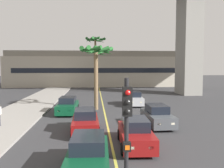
{
  "coord_description": "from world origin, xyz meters",
  "views": [
    {
      "loc": [
        -0.97,
        1.12,
        4.52
      ],
      "look_at": [
        0.0,
        14.0,
        3.52
      ],
      "focal_mm": 37.9,
      "sensor_mm": 36.0,
      "label": 1
    }
  ],
  "objects_px": {
    "car_queue_third": "(68,106)",
    "traffic_light_median_near": "(127,134)",
    "car_queue_front": "(134,99)",
    "car_queue_fifth": "(135,134)",
    "car_queue_second": "(85,122)",
    "car_queue_fourth": "(88,155)",
    "palm_tree_near_median": "(96,57)",
    "car_queue_sixth": "(157,116)",
    "palm_tree_mid_median": "(95,46)"
  },
  "relations": [
    {
      "from": "car_queue_fifth",
      "to": "traffic_light_median_near",
      "type": "relative_size",
      "value": 0.99
    },
    {
      "from": "car_queue_front",
      "to": "traffic_light_median_near",
      "type": "distance_m",
      "value": 21.05
    },
    {
      "from": "car_queue_sixth",
      "to": "car_queue_front",
      "type": "bearing_deg",
      "value": 91.04
    },
    {
      "from": "car_queue_fourth",
      "to": "palm_tree_mid_median",
      "type": "bearing_deg",
      "value": 89.13
    },
    {
      "from": "traffic_light_median_near",
      "to": "palm_tree_near_median",
      "type": "height_order",
      "value": "palm_tree_near_median"
    },
    {
      "from": "car_queue_fourth",
      "to": "palm_tree_near_median",
      "type": "xyz_separation_m",
      "value": [
        0.43,
        14.36,
        4.69
      ]
    },
    {
      "from": "car_queue_fourth",
      "to": "traffic_light_median_near",
      "type": "xyz_separation_m",
      "value": [
        1.12,
        -3.75,
        1.99
      ]
    },
    {
      "from": "car_queue_third",
      "to": "car_queue_sixth",
      "type": "xyz_separation_m",
      "value": [
        7.27,
        -5.11,
        0.0
      ]
    },
    {
      "from": "traffic_light_median_near",
      "to": "palm_tree_mid_median",
      "type": "distance_m",
      "value": 34.89
    },
    {
      "from": "car_queue_fifth",
      "to": "palm_tree_mid_median",
      "type": "bearing_deg",
      "value": 94.33
    },
    {
      "from": "car_queue_third",
      "to": "palm_tree_mid_median",
      "type": "xyz_separation_m",
      "value": [
        2.73,
        18.14,
        7.09
      ]
    },
    {
      "from": "car_queue_front",
      "to": "car_queue_fifth",
      "type": "height_order",
      "value": "same"
    },
    {
      "from": "car_queue_front",
      "to": "palm_tree_near_median",
      "type": "relative_size",
      "value": 0.63
    },
    {
      "from": "car_queue_fourth",
      "to": "car_queue_sixth",
      "type": "height_order",
      "value": "same"
    },
    {
      "from": "car_queue_front",
      "to": "car_queue_third",
      "type": "relative_size",
      "value": 1.0
    },
    {
      "from": "car_queue_third",
      "to": "traffic_light_median_near",
      "type": "xyz_separation_m",
      "value": [
        3.38,
        -16.37,
        1.99
      ]
    },
    {
      "from": "car_queue_third",
      "to": "car_queue_front",
      "type": "bearing_deg",
      "value": 30.94
    },
    {
      "from": "car_queue_third",
      "to": "traffic_light_median_near",
      "type": "height_order",
      "value": "traffic_light_median_near"
    },
    {
      "from": "traffic_light_median_near",
      "to": "car_queue_front",
      "type": "bearing_deg",
      "value": 79.78
    },
    {
      "from": "car_queue_fifth",
      "to": "car_queue_second",
      "type": "bearing_deg",
      "value": 133.48
    },
    {
      "from": "car_queue_fourth",
      "to": "car_queue_sixth",
      "type": "relative_size",
      "value": 1.0
    },
    {
      "from": "car_queue_second",
      "to": "traffic_light_median_near",
      "type": "xyz_separation_m",
      "value": [
        1.47,
        -9.87,
        1.99
      ]
    },
    {
      "from": "car_queue_second",
      "to": "car_queue_sixth",
      "type": "relative_size",
      "value": 1.0
    },
    {
      "from": "car_queue_second",
      "to": "traffic_light_median_near",
      "type": "bearing_deg",
      "value": -81.51
    },
    {
      "from": "car_queue_second",
      "to": "palm_tree_near_median",
      "type": "xyz_separation_m",
      "value": [
        0.78,
        8.24,
        4.69
      ]
    },
    {
      "from": "car_queue_third",
      "to": "palm_tree_near_median",
      "type": "bearing_deg",
      "value": 32.82
    },
    {
      "from": "car_queue_fifth",
      "to": "palm_tree_mid_median",
      "type": "height_order",
      "value": "palm_tree_mid_median"
    },
    {
      "from": "car_queue_fourth",
      "to": "car_queue_fifth",
      "type": "bearing_deg",
      "value": 49.89
    },
    {
      "from": "car_queue_front",
      "to": "traffic_light_median_near",
      "type": "bearing_deg",
      "value": -100.22
    },
    {
      "from": "car_queue_sixth",
      "to": "traffic_light_median_near",
      "type": "xyz_separation_m",
      "value": [
        -3.89,
        -11.26,
        1.99
      ]
    },
    {
      "from": "car_queue_third",
      "to": "car_queue_fifth",
      "type": "xyz_separation_m",
      "value": [
        4.82,
        -9.58,
        0.0
      ]
    },
    {
      "from": "car_queue_second",
      "to": "car_queue_third",
      "type": "bearing_deg",
      "value": 106.37
    },
    {
      "from": "car_queue_fourth",
      "to": "palm_tree_mid_median",
      "type": "relative_size",
      "value": 0.44
    },
    {
      "from": "car_queue_third",
      "to": "car_queue_second",
      "type": "bearing_deg",
      "value": -73.63
    },
    {
      "from": "palm_tree_mid_median",
      "to": "car_queue_front",
      "type": "bearing_deg",
      "value": -72.52
    },
    {
      "from": "car_queue_fourth",
      "to": "traffic_light_median_near",
      "type": "height_order",
      "value": "traffic_light_median_near"
    },
    {
      "from": "car_queue_fifth",
      "to": "car_queue_fourth",
      "type": "bearing_deg",
      "value": -130.11
    },
    {
      "from": "car_queue_fourth",
      "to": "car_queue_fifth",
      "type": "xyz_separation_m",
      "value": [
        2.57,
        3.05,
        0.0
      ]
    },
    {
      "from": "car_queue_second",
      "to": "car_queue_sixth",
      "type": "xyz_separation_m",
      "value": [
        5.36,
        1.39,
        0.0
      ]
    },
    {
      "from": "palm_tree_near_median",
      "to": "palm_tree_mid_median",
      "type": "bearing_deg",
      "value": 89.88
    },
    {
      "from": "car_queue_fifth",
      "to": "palm_tree_near_median",
      "type": "distance_m",
      "value": 12.43
    },
    {
      "from": "car_queue_front",
      "to": "palm_tree_mid_median",
      "type": "distance_m",
      "value": 16.2
    },
    {
      "from": "car_queue_fifth",
      "to": "car_queue_sixth",
      "type": "height_order",
      "value": "same"
    },
    {
      "from": "car_queue_fifth",
      "to": "palm_tree_mid_median",
      "type": "distance_m",
      "value": 28.69
    },
    {
      "from": "car_queue_fifth",
      "to": "palm_tree_mid_median",
      "type": "relative_size",
      "value": 0.44
    },
    {
      "from": "car_queue_fourth",
      "to": "car_queue_fifth",
      "type": "height_order",
      "value": "same"
    },
    {
      "from": "car_queue_sixth",
      "to": "palm_tree_near_median",
      "type": "height_order",
      "value": "palm_tree_near_median"
    },
    {
      "from": "car_queue_fourth",
      "to": "car_queue_sixth",
      "type": "bearing_deg",
      "value": 56.28
    },
    {
      "from": "traffic_light_median_near",
      "to": "palm_tree_near_median",
      "type": "relative_size",
      "value": 0.64
    },
    {
      "from": "car_queue_front",
      "to": "palm_tree_mid_median",
      "type": "relative_size",
      "value": 0.44
    }
  ]
}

